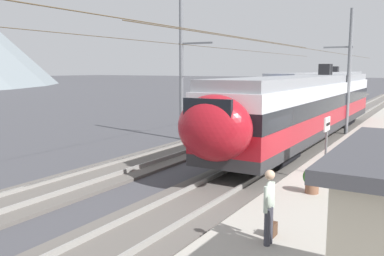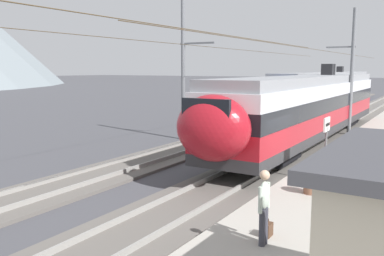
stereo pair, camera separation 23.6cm
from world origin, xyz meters
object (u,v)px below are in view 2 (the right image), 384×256
Objects in this scene: passenger_walking at (264,203)px; handbag_beside_passenger at (267,230)px; platform_sign at (326,133)px; potted_plant_by_shelter at (357,159)px; train_near_platform at (309,105)px; potted_plant_platform_edge at (311,179)px; catenary_mast_far_side at (185,69)px; train_far_track at (328,87)px; catenary_mast_mid at (350,71)px.

handbag_beside_passenger is (0.47, 0.09, -0.78)m from passenger_walking.
potted_plant_by_shelter is (1.27, -0.87, -1.07)m from platform_sign.
platform_sign is 1.26× the size of passenger_walking.
handbag_beside_passenger is 7.56m from potted_plant_by_shelter.
train_near_platform is at bearing 28.49° from potted_plant_by_shelter.
potted_plant_by_shelter is at bearing -10.91° from potted_plant_platform_edge.
handbag_beside_passenger is at bearing -140.40° from catenary_mast_far_side.
train_near_platform is 8.21m from potted_plant_by_shelter.
platform_sign reaches higher than handbag_beside_passenger.
train_near_platform and train_far_track have the same top height.
potted_plant_by_shelter reaches higher than potted_plant_platform_edge.
train_far_track reaches higher than potted_plant_platform_edge.
train_far_track is at bearing 16.53° from catenary_mast_mid.
passenger_walking is 8.03m from potted_plant_by_shelter.
train_far_track is at bearing 15.24° from potted_plant_by_shelter.
passenger_walking is at bearing -168.45° from train_far_track.
potted_plant_platform_edge is (-10.82, -3.15, -1.38)m from train_near_platform.
catenary_mast_mid reaches higher than train_far_track.
catenary_mast_far_side is at bearing 38.77° from passenger_walking.
platform_sign is 2.67m from potted_plant_platform_edge.
catenary_mast_far_side reaches higher than passenger_walking.
platform_sign is (-12.26, -1.61, -2.13)m from catenary_mast_mid.
handbag_beside_passenger is (-14.65, -3.23, -1.68)m from train_near_platform.
potted_plant_platform_edge is at bearing -129.64° from catenary_mast_far_side.
catenary_mast_far_side is at bearing 50.36° from potted_plant_platform_edge.
platform_sign is 2.63× the size of potted_plant_platform_edge.
potted_plant_platform_edge is (-8.15, -9.84, -3.40)m from catenary_mast_far_side.
catenary_mast_mid is 1.00× the size of catenary_mast_far_side.
passenger_walking is at bearing -177.22° from platform_sign.
passenger_walking is 2.08× the size of potted_plant_platform_edge.
potted_plant_by_shelter is at bearing -112.90° from catenary_mast_far_side.
train_near_platform is 29.92× the size of potted_plant_platform_edge.
train_far_track is 16.35× the size of platform_sign.
catenary_mast_far_side is at bearing 67.10° from potted_plant_by_shelter.
potted_plant_by_shelter is (8.00, -0.54, -0.45)m from passenger_walking.
train_far_track reaches higher than platform_sign.
catenary_mast_far_side is 13.22m from potted_plant_platform_edge.
handbag_beside_passenger is at bearing 175.19° from potted_plant_by_shelter.
train_near_platform reaches higher than passenger_walking.
handbag_beside_passenger is (-6.26, -0.24, -1.41)m from platform_sign.
catenary_mast_mid is at bearing 6.85° from potted_plant_platform_edge.
catenary_mast_far_side is 23.45× the size of passenger_walking.
train_far_track is 0.88× the size of catenary_mast_far_side.
train_near_platform reaches higher than potted_plant_by_shelter.
train_far_track is 40.44m from handbag_beside_passenger.
potted_plant_platform_edge is at bearing 169.09° from potted_plant_by_shelter.
train_far_track is at bearing 12.64° from potted_plant_platform_edge.
platform_sign is 6.42m from handbag_beside_passenger.
train_near_platform is at bearing 12.44° from handbag_beside_passenger.
catenary_mast_far_side is 15.99m from handbag_beside_passenger.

